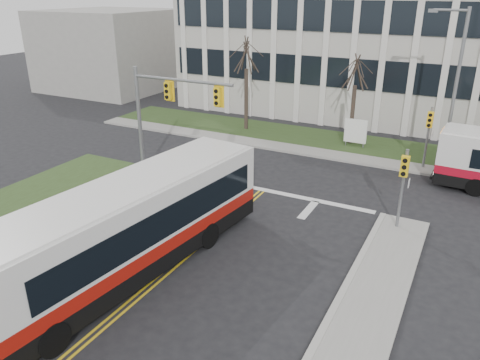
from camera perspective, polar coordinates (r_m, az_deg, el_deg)
name	(u,v)px	position (r m, az deg, el deg)	size (l,w,h in m)	color
ground	(177,264)	(19.02, -7.70, -10.06)	(120.00, 120.00, 0.00)	black
sidewalk_cross	(384,163)	(30.23, 17.20, 1.95)	(44.00, 1.60, 0.14)	#9E9B93
building_lawn	(393,151)	(32.86, 18.16, 3.43)	(44.00, 5.00, 0.12)	#2E421C
office_building	(430,41)	(43.37, 22.13, 15.42)	(40.00, 16.00, 12.00)	#B3B0A5
building_annex	(111,50)	(53.07, -15.40, 15.07)	(12.00, 12.00, 8.00)	#9E9B93
mast_arm_signal	(162,105)	(25.85, -9.45, 8.98)	(6.11, 0.38, 6.20)	slate
signal_pole_near	(403,179)	(21.39, 19.28, 0.17)	(0.34, 0.39, 3.80)	slate
signal_pole_far	(429,129)	(29.44, 22.01, 5.76)	(0.34, 0.39, 3.80)	slate
streetlight	(453,82)	(29.59, 24.57, 10.84)	(2.15, 0.25, 9.20)	slate
directory_sign	(356,131)	(32.50, 13.91, 5.77)	(1.50, 0.12, 2.00)	slate
tree_left	(246,56)	(34.92, 0.78, 14.84)	(1.80, 1.80, 7.70)	#42352B
tree_mid	(356,73)	(32.46, 13.97, 12.49)	(1.80, 1.80, 6.82)	#42352B
bus_main	(124,233)	(17.85, -13.96, -6.32)	(2.87, 13.24, 3.53)	silver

